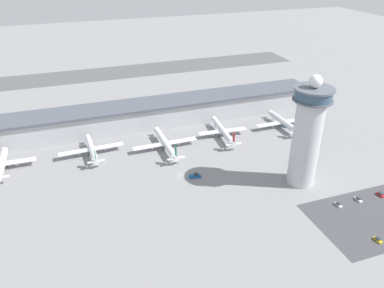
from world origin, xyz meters
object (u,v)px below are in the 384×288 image
Objects in this scene: car_grey_coupe at (358,199)px; car_yellow_taxi at (381,194)px; airplane_gate_echo at (283,122)px; service_truck_catering at (290,126)px; service_truck_fuel at (195,176)px; airplane_gate_charlie at (166,143)px; car_white_wagon at (338,205)px; airplane_gate_delta at (223,131)px; car_blue_compact at (378,240)px; airplane_gate_bravo at (92,149)px; airplane_gate_alpha at (2,164)px; control_tower at (307,134)px.

car_yellow_taxi is (13.48, -0.39, 0.03)m from car_grey_coupe.
airplane_gate_echo is at bearing 92.63° from car_yellow_taxi.
service_truck_catering reaches higher than service_truck_fuel.
car_white_wagon is at bearing -52.35° from airplane_gate_charlie.
airplane_gate_charlie is 40.43m from airplane_gate_delta.
car_yellow_taxi is at bearing -29.49° from service_truck_fuel.
airplane_gate_charlie is at bearing 137.13° from car_yellow_taxi.
airplane_gate_echo is (85.54, 3.41, 0.13)m from airplane_gate_charlie.
car_blue_compact is at bearing -90.25° from car_white_wagon.
airplane_gate_bravo is 9.29× the size of car_white_wagon.
service_truck_catering is 1.81× the size of car_grey_coupe.
airplane_gate_echo reaches higher than service_truck_catering.
car_blue_compact is (57.35, -72.76, -0.32)m from service_truck_fuel.
airplane_gate_charlie reaches higher than service_truck_fuel.
service_truck_fuel is at bearing 140.90° from car_white_wagon.
airplane_gate_echo is at bearing 26.54° from service_truck_fuel.
car_grey_coupe is at bearing -99.32° from service_truck_catering.
car_yellow_taxi is at bearing -1.66° from car_grey_coupe.
airplane_gate_alpha reaches higher than car_blue_compact.
airplane_gate_alpha reaches higher than airplane_gate_delta.
airplane_gate_alpha is 8.27× the size of car_yellow_taxi.
service_truck_catering is (4.31, -1.93, -3.07)m from airplane_gate_echo.
service_truck_fuel is (50.36, -43.45, -3.40)m from airplane_gate_bravo.
car_blue_compact is at bearing -78.22° from airplane_gate_delta.
control_tower is at bearing 96.66° from car_blue_compact.
airplane_gate_alpha is at bearing 156.58° from control_tower.
service_truck_fuel is 92.65m from car_blue_compact.
car_grey_coupe is at bearing -67.54° from airplane_gate_delta.
airplane_gate_delta is 52.49m from service_truck_fuel.
airplane_gate_echo is at bearing 75.89° from car_white_wagon.
airplane_gate_bravo reaches higher than service_truck_fuel.
airplane_gate_alpha is (-151.32, 65.56, -24.74)m from control_tower.
airplane_gate_echo reaches higher than car_white_wagon.
car_white_wagon is 26.07m from car_blue_compact.
airplane_gate_bravo reaches higher than car_blue_compact.
airplane_gate_charlie reaches higher than airplane_gate_bravo.
airplane_gate_alpha is 0.90× the size of airplane_gate_echo.
airplane_gate_bravo is at bearing 132.82° from car_blue_compact.
service_truck_fuel is 95.47m from car_yellow_taxi.
airplane_gate_bravo is 129.55m from airplane_gate_echo.
airplane_gate_delta reaches higher than airplane_gate_bravo.
car_grey_coupe reaches higher than car_blue_compact.
car_blue_compact is at bearing -47.18° from airplane_gate_bravo.
airplane_gate_echo reaches higher than service_truck_fuel.
car_grey_coupe is 1.02× the size of car_yellow_taxi.
airplane_gate_charlie is at bearing 120.36° from car_blue_compact.
airplane_gate_echo is at bearing 155.91° from service_truck_catering.
airplane_gate_bravo reaches higher than service_truck_catering.
airplane_gate_charlie is 104.63m from car_white_wagon.
airplane_gate_bravo reaches higher than car_yellow_taxi.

